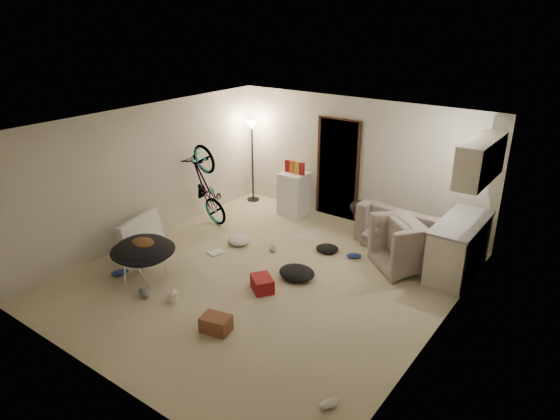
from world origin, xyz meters
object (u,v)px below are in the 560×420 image
Objects in this scene: sofa at (410,233)px; armchair at (415,249)px; mini_fridge at (294,193)px; kitchen_counter at (458,248)px; drink_case_a at (216,324)px; floor_lamp at (252,144)px; tv_box at (142,236)px; juicer at (173,296)px; saucer_chair at (144,256)px; drink_case_b at (262,284)px; bicycle at (207,203)px.

sofa is 0.75m from armchair.
kitchen_counter is at bearing -8.82° from mini_fridge.
kitchen_counter is 3.85× the size of drink_case_a.
floor_lamp reaches higher than sofa.
mini_fridge reaches higher than tv_box.
tv_box is (-1.10, -3.14, -0.10)m from mini_fridge.
tv_box is at bearing -151.30° from kitchen_counter.
floor_lamp is 8.26× the size of juicer.
armchair is 3.63m from drink_case_a.
kitchen_counter is at bearing 38.75° from saucer_chair.
tv_box reaches higher than drink_case_a.
drink_case_b is (-0.14, 1.20, 0.00)m from drink_case_a.
floor_lamp is 1.81m from bicycle.
bicycle is at bearing -126.39° from mini_fridge.
floor_lamp is 2.03× the size of mini_fridge.
kitchen_counter is at bearing 47.17° from juicer.
saucer_chair is at bearing 156.27° from drink_case_a.
saucer_chair reaches higher than tv_box.
saucer_chair is at bearing -95.20° from mini_fridge.
drink_case_b is at bearing -133.63° from kitchen_counter.
kitchen_counter reaches higher than juicer.
sofa is 1.90× the size of armchair.
bicycle reaches higher than saucer_chair.
drink_case_a reaches higher than juicer.
drink_case_b is (1.73, 0.84, -0.31)m from saucer_chair.
bicycle is 2.88m from drink_case_b.
floor_lamp reaches higher than tv_box.
floor_lamp is 4.02m from saucer_chair.
bicycle is at bearing -86.42° from floor_lamp.
drink_case_a is (2.64, -0.95, -0.23)m from tv_box.
kitchen_counter is 5.39m from tv_box.
drink_case_a is (1.87, -0.36, -0.31)m from saucer_chair.
sofa is at bearing -21.66° from armchair.
kitchen_counter is at bearing -121.60° from armchair.
tv_box is at bearing -88.23° from floor_lamp.
kitchen_counter is 1.11m from sofa.
mini_fridge is at bearing 0.91° from sofa.
saucer_chair reaches higher than drink_case_b.
sofa is 4.14m from drink_case_a.
bicycle is 3.72m from drink_case_a.
armchair is 4.02m from juicer.
sofa is 2.10× the size of mini_fridge.
armchair is 4.73m from tv_box.
sofa is 8.54× the size of juicer.
armchair is 0.57× the size of bicycle.
sofa is 1.85× the size of saucer_chair.
saucer_chair is (-3.96, -3.18, -0.01)m from kitchen_counter.
drink_case_b is at bearing 84.05° from drink_case_a.
sofa is at bearing -61.50° from bicycle.
tv_box is at bearing 142.62° from saucer_chair.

